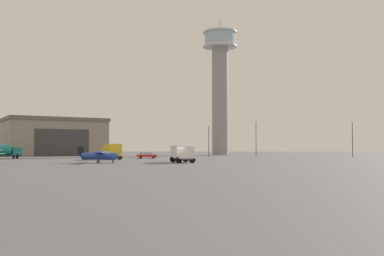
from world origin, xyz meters
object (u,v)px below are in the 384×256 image
object	(u,v)px
truck_box_white	(182,153)
light_post_west	(352,136)
light_post_centre	(209,138)
airplane_blue	(99,155)
control_tower	(220,79)
truck_box_yellow	(112,151)
light_post_north	(256,135)
truck_fuel_tanker_teal	(3,151)
car_red	(147,155)

from	to	relation	value
truck_box_white	light_post_west	bearing A→B (deg)	119.64
light_post_centre	airplane_blue	bearing A→B (deg)	-114.25
airplane_blue	light_post_centre	world-z (taller)	light_post_centre
truck_box_white	light_post_centre	distance (m)	43.22
control_tower	light_post_west	world-z (taller)	control_tower
truck_box_yellow	light_post_north	size ratio (longest dim) A/B	0.69
control_tower	light_post_north	bearing A→B (deg)	-68.15
light_post_north	truck_box_yellow	bearing A→B (deg)	-137.58
truck_box_yellow	light_post_west	size ratio (longest dim) A/B	0.74
truck_fuel_tanker_teal	control_tower	bearing A→B (deg)	1.90
control_tower	truck_box_yellow	world-z (taller)	control_tower
car_red	light_post_centre	world-z (taller)	light_post_centre
control_tower	light_post_north	size ratio (longest dim) A/B	4.51
truck_box_yellow	light_post_west	bearing A→B (deg)	-93.72
airplane_blue	truck_box_yellow	distance (m)	19.67
car_red	light_post_north	distance (m)	36.97
light_post_north	light_post_centre	size ratio (longest dim) A/B	1.19
airplane_blue	light_post_north	xyz separation A→B (m)	(33.05, 50.99, 4.53)
airplane_blue	truck_box_white	distance (m)	13.09
airplane_blue	light_post_centre	size ratio (longest dim) A/B	1.07
car_red	airplane_blue	bearing A→B (deg)	-118.22
truck_box_yellow	light_post_west	distance (m)	61.60
truck_box_yellow	light_post_north	distance (m)	46.66
light_post_west	light_post_centre	size ratio (longest dim) A/B	1.11
truck_fuel_tanker_teal	car_red	distance (m)	30.93
control_tower	airplane_blue	distance (m)	79.15
truck_box_white	car_red	xyz separation A→B (m)	(-7.96, 26.30, -0.83)
airplane_blue	light_post_centre	bearing A→B (deg)	62.45
car_red	light_post_north	world-z (taller)	light_post_north
car_red	truck_fuel_tanker_teal	bearing A→B (deg)	164.27
truck_box_white	truck_fuel_tanker_teal	bearing A→B (deg)	-136.63
light_post_north	control_tower	bearing A→B (deg)	111.85
control_tower	truck_box_white	size ratio (longest dim) A/B	6.23
light_post_west	light_post_centre	distance (m)	36.55
truck_box_white	light_post_north	bearing A→B (deg)	144.53
truck_fuel_tanker_teal	light_post_centre	size ratio (longest dim) A/B	0.84
airplane_blue	light_post_west	distance (m)	70.03
control_tower	truck_fuel_tanker_teal	xyz separation A→B (m)	(-50.68, -45.15, -22.87)
truck_box_white	light_post_centre	bearing A→B (deg)	157.53
truck_box_yellow	car_red	xyz separation A→B (m)	(6.34, 7.73, -0.99)
airplane_blue	truck_box_white	size ratio (longest dim) A/B	1.24
airplane_blue	truck_box_yellow	world-z (taller)	truck_box_yellow
truck_fuel_tanker_teal	light_post_north	xyz separation A→B (m)	(58.88, 24.71, 4.06)
light_post_west	airplane_blue	bearing A→B (deg)	-143.44
control_tower	light_post_north	xyz separation A→B (m)	(8.19, -20.44, -18.81)
control_tower	airplane_blue	size ratio (longest dim) A/B	5.03
truck_box_white	light_post_west	distance (m)	59.34
airplane_blue	truck_fuel_tanker_teal	xyz separation A→B (m)	(-25.82, 26.28, 0.47)
truck_box_yellow	light_post_north	bearing A→B (deg)	-72.28
light_post_west	light_post_north	distance (m)	24.92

